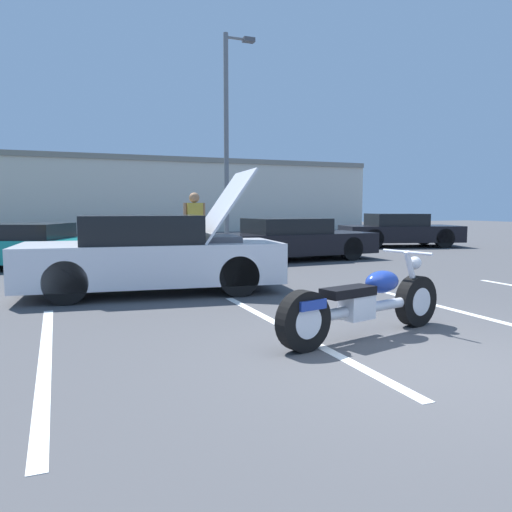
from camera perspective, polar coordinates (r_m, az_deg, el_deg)
name	(u,v)px	position (r m, az deg, el deg)	size (l,w,h in m)	color
ground_plane	(431,364)	(5.07, 19.39, -11.52)	(80.00, 80.00, 0.00)	#474749
parking_stripe_foreground	(45,357)	(5.41, -22.95, -10.54)	(0.12, 4.67, 0.01)	white
parking_stripe_middle	(292,331)	(5.97, 4.18, -8.59)	(0.12, 4.67, 0.01)	white
parking_stripe_back	(468,313)	(7.53, 23.06, -6.06)	(0.12, 4.67, 0.01)	white
far_building	(114,193)	(30.92, -15.91, 6.98)	(32.00, 4.20, 4.40)	beige
light_pole	(228,131)	(19.24, -3.20, 14.06)	(1.21, 0.28, 7.85)	slate
motorcycle	(365,304)	(5.77, 12.31, -5.36)	(2.44, 0.91, 0.95)	black
show_car_hood_open	(153,255)	(8.73, -11.71, 0.09)	(4.48, 2.19, 2.11)	silver
parked_car_left_row	(30,246)	(13.22, -24.38, 1.01)	(4.58, 3.43, 1.08)	teal
parked_car_right_row	(399,231)	(19.46, 16.04, 2.80)	(4.62, 3.02, 1.23)	black
parked_car_mid_row	(291,240)	(13.96, 3.97, 1.86)	(4.68, 2.11, 1.16)	black
spectator_near_motorcycle	(195,224)	(11.64, -7.04, 3.66)	(0.52, 0.24, 1.81)	brown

